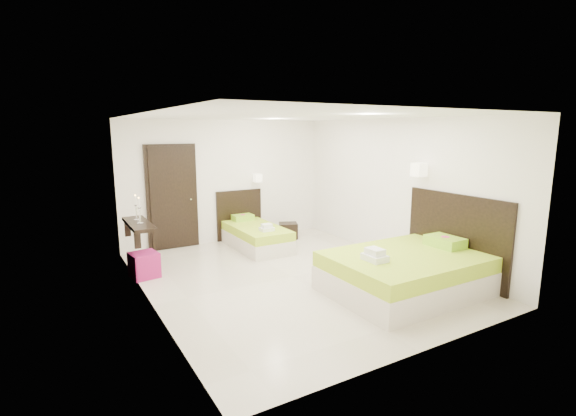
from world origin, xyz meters
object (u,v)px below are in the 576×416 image
nightstand (288,231)px  bed_double (409,270)px  ottoman (144,265)px  bed_single (255,234)px

nightstand → bed_double: bearing=-67.2°
bed_double → ottoman: 4.22m
bed_double → ottoman: bed_double is taller
bed_single → ottoman: (-2.36, -0.73, -0.06)m
bed_single → nightstand: size_ratio=4.50×
ottoman → bed_double: bearing=-38.3°
bed_single → bed_double: bed_double is taller
bed_double → bed_single: bearing=105.7°
bed_double → nightstand: size_ratio=5.76×
bed_double → nightstand: bed_double is taller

